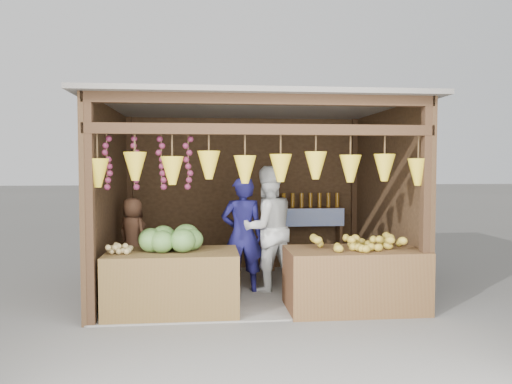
% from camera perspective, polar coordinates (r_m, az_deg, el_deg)
% --- Properties ---
extents(ground, '(80.00, 80.00, 0.00)m').
position_cam_1_polar(ground, '(7.33, -0.47, -11.10)').
color(ground, '#514F49').
rests_on(ground, ground).
extents(stall_structure, '(4.30, 3.30, 2.66)m').
position_cam_1_polar(stall_structure, '(7.07, -0.71, 2.02)').
color(stall_structure, slate).
rests_on(stall_structure, ground).
extents(back_shelf, '(1.25, 0.32, 1.32)m').
position_cam_1_polar(back_shelf, '(8.59, 5.75, -3.12)').
color(back_shelf, '#382314').
rests_on(back_shelf, ground).
extents(counter_left, '(1.57, 0.85, 0.76)m').
position_cam_1_polar(counter_left, '(6.20, -9.51, -10.16)').
color(counter_left, '#533A1B').
rests_on(counter_left, ground).
extents(counter_right, '(1.68, 0.85, 0.76)m').
position_cam_1_polar(counter_right, '(6.39, 11.19, -9.77)').
color(counter_right, '#492A18').
rests_on(counter_right, ground).
extents(stool, '(0.31, 0.31, 0.29)m').
position_cam_1_polar(stool, '(7.51, -13.87, -9.73)').
color(stool, black).
rests_on(stool, ground).
extents(man_standing, '(0.61, 0.41, 1.64)m').
position_cam_1_polar(man_standing, '(7.03, -1.57, -4.91)').
color(man_standing, '#16144B').
rests_on(man_standing, ground).
extents(woman_standing, '(1.04, 0.93, 1.79)m').
position_cam_1_polar(woman_standing, '(7.14, 1.27, -4.19)').
color(woman_standing, silver).
rests_on(woman_standing, ground).
extents(vendor_seated, '(0.61, 0.58, 1.05)m').
position_cam_1_polar(vendor_seated, '(7.39, -13.93, -4.68)').
color(vendor_seated, brown).
rests_on(vendor_seated, stool).
extents(melon_pile, '(1.00, 0.50, 0.32)m').
position_cam_1_polar(melon_pile, '(6.17, -9.83, -5.15)').
color(melon_pile, '#194612').
rests_on(melon_pile, counter_left).
extents(tanfruit_pile, '(0.34, 0.40, 0.13)m').
position_cam_1_polar(tanfruit_pile, '(6.13, -15.37, -6.15)').
color(tanfruit_pile, '#A4944B').
rests_on(tanfruit_pile, counter_left).
extents(mango_pile, '(1.40, 0.64, 0.22)m').
position_cam_1_polar(mango_pile, '(6.29, 11.49, -5.44)').
color(mango_pile, orange).
rests_on(mango_pile, counter_right).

